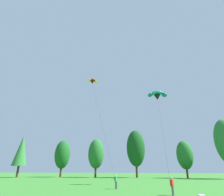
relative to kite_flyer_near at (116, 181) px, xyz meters
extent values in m
cylinder|color=#472D19|center=(-33.48, 28.00, 0.62)|extent=(0.62, 0.62, 3.23)
cone|color=#2D7033|center=(-33.48, 28.00, 6.82)|extent=(4.33, 4.33, 9.18)
cylinder|color=#472D19|center=(-21.64, 32.09, 0.39)|extent=(0.58, 0.58, 2.78)
ellipsoid|color=#19561E|center=(-21.64, 32.09, 5.74)|extent=(4.79, 4.79, 8.70)
cylinder|color=#472D19|center=(-10.45, 31.69, 0.41)|extent=(0.58, 0.58, 2.81)
ellipsoid|color=#236628|center=(-10.45, 31.69, 5.80)|extent=(4.82, 4.82, 8.78)
cylinder|color=#472D19|center=(1.86, 31.96, 0.72)|extent=(0.64, 0.64, 3.43)
ellipsoid|color=#144719|center=(1.86, 31.96, 7.31)|extent=(5.49, 5.49, 10.73)
cylinder|color=#472D19|center=(15.70, 31.21, 0.27)|extent=(0.55, 0.55, 2.53)
ellipsoid|color=#236628|center=(15.70, 31.21, 5.13)|extent=(4.53, 4.53, 7.92)
cylinder|color=#4C4C51|center=(-0.05, -0.08, -0.58)|extent=(0.18, 0.18, 0.84)
cylinder|color=#4C4C51|center=(0.05, 0.08, -0.58)|extent=(0.18, 0.18, 0.84)
cube|color=#2D8E47|center=(0.00, 0.00, 0.14)|extent=(0.41, 0.45, 0.60)
sphere|color=tan|center=(0.00, 0.00, 0.58)|extent=(0.22, 0.22, 0.22)
cylinder|color=#2D8E47|center=(-0.13, -0.20, 0.30)|extent=(0.49, 0.36, 0.35)
cylinder|color=#2D8E47|center=(0.13, 0.20, 0.30)|extent=(0.49, 0.36, 0.35)
cylinder|color=#4C4C51|center=(6.17, -5.24, -0.58)|extent=(0.18, 0.18, 0.84)
cylinder|color=#4C4C51|center=(6.28, -5.08, -0.58)|extent=(0.18, 0.18, 0.84)
cube|color=red|center=(6.23, -5.16, 0.14)|extent=(0.41, 0.45, 0.60)
sphere|color=tan|center=(6.23, -5.16, 0.58)|extent=(0.22, 0.22, 0.22)
cylinder|color=red|center=(6.09, -5.36, 0.17)|extent=(0.21, 0.18, 0.57)
cylinder|color=red|center=(6.36, -4.96, 0.17)|extent=(0.21, 0.18, 0.57)
ellipsoid|color=red|center=(-5.69, 7.01, 18.49)|extent=(1.54, 1.52, 0.60)
ellipsoid|color=yellow|center=(-5.10, 7.56, 18.26)|extent=(0.94, 0.98, 0.72)
ellipsoid|color=yellow|center=(-6.27, 6.46, 18.26)|extent=(0.97, 0.93, 0.72)
cone|color=black|center=(-5.74, 7.07, 17.99)|extent=(1.02, 1.02, 0.62)
cylinder|color=black|center=(-3.02, 3.63, 9.15)|extent=(5.46, 6.90, 17.07)
ellipsoid|color=teal|center=(7.05, 7.23, 14.82)|extent=(2.27, 1.57, 1.00)
ellipsoid|color=#0F666B|center=(8.35, 7.43, 14.45)|extent=(1.36, 1.23, 1.19)
ellipsoid|color=#0F666B|center=(5.74, 7.03, 14.45)|extent=(1.16, 1.21, 1.19)
cone|color=black|center=(7.03, 7.34, 14.01)|extent=(1.35, 1.35, 1.02)
cylinder|color=black|center=(6.55, 1.14, 6.85)|extent=(0.96, 12.41, 13.32)
camera|label=1|loc=(3.40, -25.37, 1.42)|focal=29.00mm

